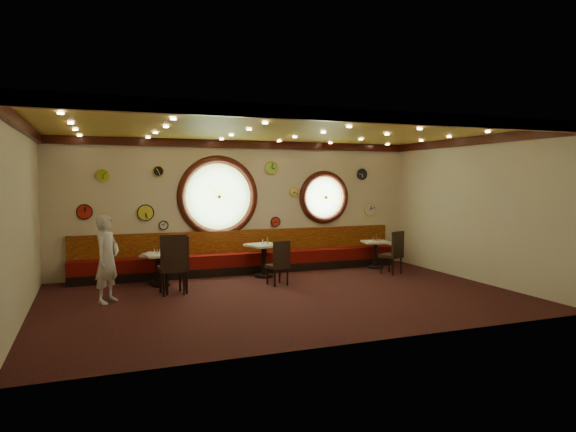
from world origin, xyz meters
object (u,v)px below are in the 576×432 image
at_px(condiment_a_pepper, 160,251).
at_px(table_c, 264,256).
at_px(waiter, 107,259).
at_px(table_b, 160,266).
at_px(chair_b, 173,260).
at_px(condiment_b_pepper, 162,252).
at_px(condiment_a_bottle, 162,249).
at_px(condiment_b_salt, 157,252).
at_px(table_a, 157,265).
at_px(condiment_c_salt, 263,242).
at_px(condiment_b_bottle, 166,249).
at_px(condiment_a_salt, 155,251).
at_px(chair_a, 176,261).
at_px(chair_d, 394,250).
at_px(table_d, 376,251).
at_px(condiment_d_pepper, 379,239).
at_px(condiment_d_bottle, 376,237).
at_px(condiment_d_salt, 373,239).
at_px(condiment_c_pepper, 263,242).
at_px(chair_c, 279,260).
at_px(condiment_c_bottle, 268,240).

bearing_deg(condiment_a_pepper, table_c, -2.33).
bearing_deg(waiter, table_b, -8.34).
relative_size(chair_b, condiment_b_pepper, 7.10).
bearing_deg(condiment_a_bottle, condiment_b_salt, -114.54).
height_order(table_a, condiment_c_salt, condiment_c_salt).
height_order(chair_b, condiment_b_bottle, chair_b).
bearing_deg(chair_b, waiter, -172.99).
height_order(condiment_a_salt, condiment_b_salt, condiment_b_salt).
height_order(table_c, condiment_a_salt, table_c).
relative_size(chair_a, chair_d, 1.12).
relative_size(table_c, condiment_c_salt, 8.97).
relative_size(table_d, chair_a, 1.06).
xyz_separation_m(condiment_a_bottle, waiter, (-1.17, -1.46, 0.07)).
bearing_deg(condiment_a_salt, chair_b, -81.26).
relative_size(chair_b, condiment_d_pepper, 8.25).
relative_size(table_a, condiment_c_salt, 8.19).
distance_m(chair_b, chair_d, 5.28).
height_order(condiment_c_salt, condiment_d_bottle, same).
height_order(table_a, chair_a, chair_a).
xyz_separation_m(condiment_a_salt, condiment_a_bottle, (0.16, -0.03, 0.03)).
bearing_deg(condiment_a_salt, condiment_d_pepper, -0.69).
bearing_deg(condiment_d_bottle, condiment_a_bottle, -179.04).
distance_m(table_b, chair_b, 1.01).
relative_size(table_a, waiter, 0.49).
bearing_deg(condiment_b_pepper, condiment_d_salt, 4.14).
bearing_deg(condiment_c_pepper, condiment_a_pepper, 178.31).
distance_m(condiment_b_bottle, condiment_d_bottle, 5.36).
bearing_deg(table_b, condiment_d_pepper, 2.80).
relative_size(table_a, chair_b, 1.07).
height_order(table_d, condiment_d_bottle, condiment_d_bottle).
height_order(chair_c, condiment_d_pepper, chair_c).
relative_size(condiment_a_salt, condiment_b_bottle, 0.55).
relative_size(chair_d, condiment_d_bottle, 3.74).
relative_size(table_b, condiment_b_bottle, 3.92).
xyz_separation_m(table_d, condiment_a_pepper, (-5.38, -0.04, 0.27)).
distance_m(table_a, chair_d, 5.49).
distance_m(table_b, chair_c, 2.53).
xyz_separation_m(condiment_b_bottle, condiment_c_bottle, (2.35, 0.19, 0.07)).
distance_m(chair_d, condiment_c_salt, 3.16).
bearing_deg(condiment_a_pepper, condiment_d_salt, 0.47).
bearing_deg(chair_c, condiment_a_bottle, 141.16).
distance_m(table_a, chair_b, 1.27).
bearing_deg(condiment_a_salt, condiment_d_bottle, 0.57).
xyz_separation_m(chair_a, condiment_a_bottle, (-0.13, 1.17, 0.08)).
distance_m(chair_a, condiment_d_salt, 5.27).
xyz_separation_m(condiment_d_salt, condiment_d_bottle, (0.13, 0.07, 0.03)).
distance_m(chair_c, condiment_d_pepper, 3.31).
bearing_deg(table_d, chair_d, -91.41).
distance_m(condiment_d_salt, condiment_c_pepper, 3.00).
distance_m(table_a, table_d, 5.45).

